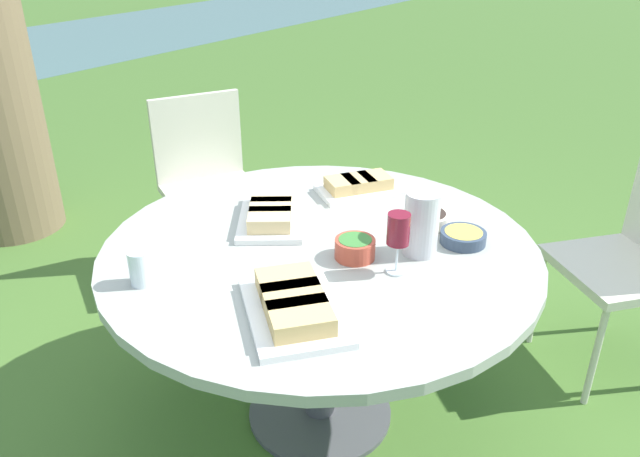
# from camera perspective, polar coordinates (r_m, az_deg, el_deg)

# --- Properties ---
(ground_plane) EXTENTS (40.00, 40.00, 0.00)m
(ground_plane) POSITION_cam_1_polar(r_m,az_deg,el_deg) (2.42, 0.00, -16.46)
(ground_plane) COLOR #446B2B
(dining_table) EXTENTS (1.40, 1.40, 0.71)m
(dining_table) POSITION_cam_1_polar(r_m,az_deg,el_deg) (2.04, 0.00, -3.83)
(dining_table) COLOR #4C4C51
(dining_table) RESTS_ON ground_plane
(chair_near_left) EXTENTS (0.60, 0.61, 0.89)m
(chair_near_left) POSITION_cam_1_polar(r_m,az_deg,el_deg) (2.65, 27.24, -1.69)
(chair_near_left) COLOR beige
(chair_near_left) RESTS_ON ground_plane
(chair_near_right) EXTENTS (0.58, 0.57, 0.89)m
(chair_near_right) POSITION_cam_1_polar(r_m,az_deg,el_deg) (3.08, -10.27, 4.90)
(chair_near_right) COLOR beige
(chair_near_right) RESTS_ON ground_plane
(water_pitcher) EXTENTS (0.12, 0.11, 0.20)m
(water_pitcher) POSITION_cam_1_polar(r_m,az_deg,el_deg) (1.93, 9.25, 0.49)
(water_pitcher) COLOR silver
(water_pitcher) RESTS_ON dining_table
(wine_glass) EXTENTS (0.07, 0.07, 0.19)m
(wine_glass) POSITION_cam_1_polar(r_m,az_deg,el_deg) (1.80, 7.10, -0.32)
(wine_glass) COLOR silver
(wine_glass) RESTS_ON dining_table
(platter_bread_main) EXTENTS (0.42, 0.44, 0.07)m
(platter_bread_main) POSITION_cam_1_polar(r_m,az_deg,el_deg) (1.65, -2.42, -6.96)
(platter_bread_main) COLOR white
(platter_bread_main) RESTS_ON dining_table
(platter_charcuterie) EXTENTS (0.41, 0.38, 0.07)m
(platter_charcuterie) POSITION_cam_1_polar(r_m,az_deg,el_deg) (2.14, -4.51, 1.39)
(platter_charcuterie) COLOR white
(platter_charcuterie) RESTS_ON dining_table
(platter_sandwich_side) EXTENTS (0.35, 0.32, 0.06)m
(platter_sandwich_side) POSITION_cam_1_polar(r_m,az_deg,el_deg) (2.36, 3.54, 3.92)
(platter_sandwich_side) COLOR white
(platter_sandwich_side) RESTS_ON dining_table
(bowl_fries) EXTENTS (0.15, 0.15, 0.04)m
(bowl_fries) POSITION_cam_1_polar(r_m,az_deg,el_deg) (2.05, 12.96, -0.72)
(bowl_fries) COLOR #334256
(bowl_fries) RESTS_ON dining_table
(bowl_salad) EXTENTS (0.13, 0.13, 0.06)m
(bowl_salad) POSITION_cam_1_polar(r_m,az_deg,el_deg) (1.91, 3.15, -1.77)
(bowl_salad) COLOR #B74733
(bowl_salad) RESTS_ON dining_table
(bowl_olives) EXTENTS (0.16, 0.16, 0.05)m
(bowl_olives) POSITION_cam_1_polar(r_m,az_deg,el_deg) (2.15, 9.73, 0.97)
(bowl_olives) COLOR beige
(bowl_olives) RESTS_ON dining_table
(cup_water_near) EXTENTS (0.07, 0.07, 0.11)m
(cup_water_near) POSITION_cam_1_polar(r_m,az_deg,el_deg) (1.84, -16.09, -3.45)
(cup_water_near) COLOR silver
(cup_water_near) RESTS_ON dining_table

